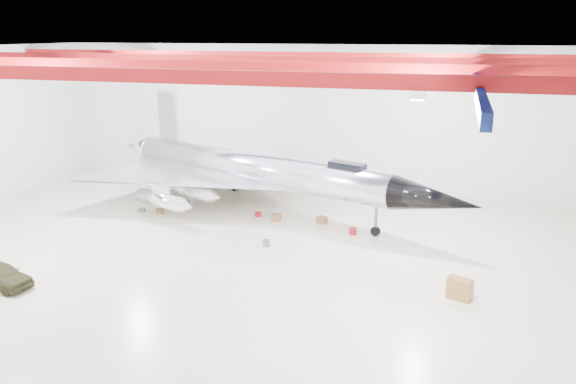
% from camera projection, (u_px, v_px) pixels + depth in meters
% --- Properties ---
extents(floor, '(40.00, 40.00, 0.00)m').
position_uv_depth(floor, '(230.00, 255.00, 31.06)').
color(floor, beige).
rests_on(floor, ground).
extents(wall_back, '(40.00, 0.00, 40.00)m').
position_uv_depth(wall_back, '(303.00, 118.00, 43.36)').
color(wall_back, silver).
rests_on(wall_back, floor).
extents(ceiling, '(40.00, 40.00, 0.00)m').
position_uv_depth(ceiling, '(224.00, 50.00, 28.03)').
color(ceiling, '#0A0F38').
rests_on(ceiling, wall_back).
extents(ceiling_structure, '(39.50, 29.50, 1.08)m').
position_uv_depth(ceiling_structure, '(225.00, 64.00, 28.22)').
color(ceiling_structure, maroon).
rests_on(ceiling_structure, ceiling).
extents(jet_aircraft, '(28.20, 21.15, 7.95)m').
position_uv_depth(jet_aircraft, '(254.00, 172.00, 38.52)').
color(jet_aircraft, silver).
rests_on(jet_aircraft, floor).
extents(jeep, '(3.68, 2.07, 1.18)m').
position_uv_depth(jeep, '(1.00, 275.00, 27.04)').
color(jeep, '#313219').
rests_on(jeep, floor).
extents(desk, '(1.25, 0.95, 1.03)m').
position_uv_depth(desk, '(460.00, 289.00, 25.78)').
color(desk, brown).
rests_on(desk, floor).
extents(crate_ply, '(0.52, 0.45, 0.32)m').
position_uv_depth(crate_ply, '(160.00, 211.00, 38.07)').
color(crate_ply, olive).
rests_on(crate_ply, floor).
extents(toolbox_red, '(0.51, 0.47, 0.29)m').
position_uv_depth(toolbox_red, '(258.00, 214.00, 37.45)').
color(toolbox_red, maroon).
rests_on(toolbox_red, floor).
extents(engine_drum, '(0.52, 0.52, 0.37)m').
position_uv_depth(engine_drum, '(266.00, 243.00, 32.26)').
color(engine_drum, '#59595B').
rests_on(engine_drum, floor).
extents(parts_bin, '(0.76, 0.68, 0.43)m').
position_uv_depth(parts_bin, '(322.00, 220.00, 36.11)').
color(parts_bin, olive).
rests_on(parts_bin, floor).
extents(crate_small, '(0.46, 0.39, 0.29)m').
position_uv_depth(crate_small, '(142.00, 210.00, 38.42)').
color(crate_small, '#59595B').
rests_on(crate_small, floor).
extents(tool_chest, '(0.56, 0.56, 0.42)m').
position_uv_depth(tool_chest, '(353.00, 231.00, 34.11)').
color(tool_chest, maroon).
rests_on(tool_chest, floor).
extents(oil_barrel, '(0.69, 0.59, 0.43)m').
position_uv_depth(oil_barrel, '(276.00, 217.00, 36.61)').
color(oil_barrel, olive).
rests_on(oil_barrel, floor).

